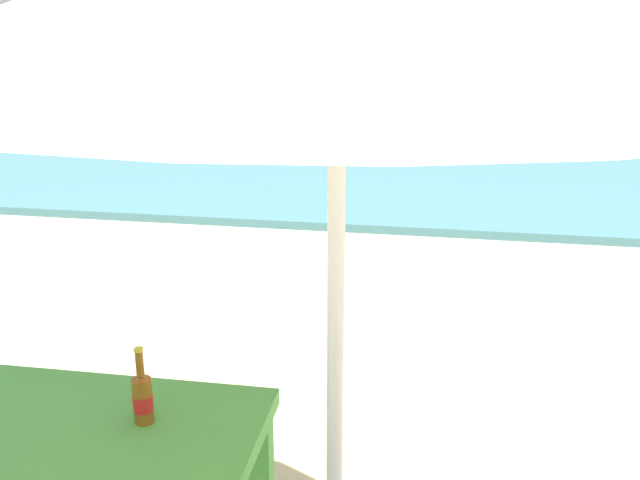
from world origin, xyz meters
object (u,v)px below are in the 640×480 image
(picnic_table_green, at_px, (40,463))
(boat_barge, at_px, (226,28))
(swimmer_person, at_px, (568,119))
(beer_bottle_amber, at_px, (143,396))

(picnic_table_green, relative_size, boat_barge, 0.36)
(swimmer_person, bearing_deg, boat_barge, 119.64)
(swimmer_person, bearing_deg, beer_bottle_amber, -105.90)
(picnic_table_green, bearing_deg, swimmer_person, 72.62)
(beer_bottle_amber, distance_m, swimmer_person, 10.20)
(swimmer_person, height_order, boat_barge, boat_barge)
(picnic_table_green, relative_size, swimmer_person, 3.41)
(beer_bottle_amber, distance_m, boat_barge, 30.65)
(beer_bottle_amber, bearing_deg, swimmer_person, 74.10)
(picnic_table_green, distance_m, boat_barge, 30.69)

